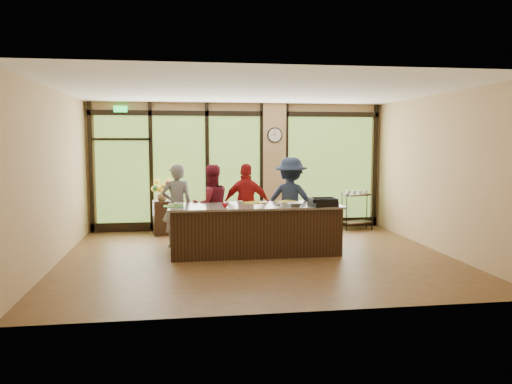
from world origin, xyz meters
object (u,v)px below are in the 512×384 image
object	(u,v)px
cook_left	(177,206)
roasting_pan	(323,204)
cook_right	(291,201)
island_base	(255,230)
bar_cart	(357,206)
flower_stand	(162,218)

from	to	relation	value
cook_left	roasting_pan	distance (m)	2.91
cook_left	cook_right	size ratio (longest dim) A/B	0.93
island_base	bar_cart	xyz separation A→B (m)	(2.78, 2.19, 0.13)
flower_stand	bar_cart	world-z (taller)	bar_cart
cook_right	roasting_pan	world-z (taller)	cook_right
island_base	cook_left	size ratio (longest dim) A/B	1.87
cook_left	bar_cart	world-z (taller)	cook_left
cook_right	flower_stand	xyz separation A→B (m)	(-2.65, 1.41, -0.50)
island_base	flower_stand	size ratio (longest dim) A/B	4.01
cook_right	flower_stand	size ratio (longest dim) A/B	2.30
cook_right	island_base	bearing A→B (deg)	64.66
island_base	cook_left	xyz separation A→B (m)	(-1.45, 0.82, 0.39)
bar_cart	flower_stand	bearing A→B (deg)	162.17
cook_left	roasting_pan	size ratio (longest dim) A/B	3.56
cook_right	roasting_pan	size ratio (longest dim) A/B	3.82
cook_left	cook_right	xyz separation A→B (m)	(2.30, -0.06, 0.06)
island_base	flower_stand	bearing A→B (deg)	129.68
flower_stand	bar_cart	distance (m)	4.58
roasting_pan	island_base	bearing A→B (deg)	151.18
roasting_pan	flower_stand	bearing A→B (deg)	127.49
bar_cart	cook_left	bearing A→B (deg)	179.83
roasting_pan	flower_stand	xyz separation A→B (m)	(-3.01, 2.52, -0.57)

